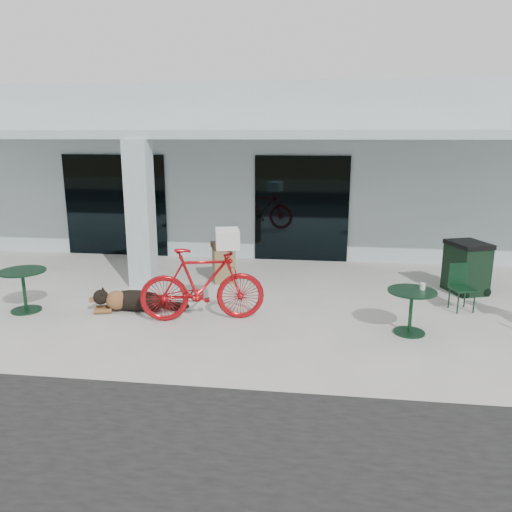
# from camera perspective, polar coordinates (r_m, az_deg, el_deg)

# --- Properties ---
(ground) EXTENTS (80.00, 80.00, 0.00)m
(ground) POSITION_cam_1_polar(r_m,az_deg,el_deg) (8.72, -8.41, -8.07)
(ground) COLOR beige
(ground) RESTS_ON ground
(building) EXTENTS (22.00, 7.00, 4.50)m
(building) POSITION_cam_1_polar(r_m,az_deg,el_deg) (16.47, -0.57, 10.38)
(building) COLOR silver
(building) RESTS_ON ground
(storefront_glass_left) EXTENTS (2.80, 0.06, 2.70)m
(storefront_glass_left) POSITION_cam_1_polar(r_m,az_deg,el_deg) (14.01, -15.77, 5.57)
(storefront_glass_left) COLOR black
(storefront_glass_left) RESTS_ON ground
(storefront_glass_right) EXTENTS (2.40, 0.06, 2.70)m
(storefront_glass_right) POSITION_cam_1_polar(r_m,az_deg,el_deg) (12.90, 5.21, 5.37)
(storefront_glass_right) COLOR black
(storefront_glass_right) RESTS_ON ground
(column) EXTENTS (0.50, 0.50, 3.12)m
(column) POSITION_cam_1_polar(r_m,az_deg,el_deg) (10.89, -13.05, 4.63)
(column) COLOR silver
(column) RESTS_ON ground
(overhang) EXTENTS (22.00, 2.80, 0.18)m
(overhang) POSITION_cam_1_polar(r_m,az_deg,el_deg) (11.60, -4.05, 13.67)
(overhang) COLOR silver
(overhang) RESTS_ON column
(bicycle) EXTENTS (2.27, 1.11, 1.31)m
(bicycle) POSITION_cam_1_polar(r_m,az_deg,el_deg) (8.80, -6.15, -3.26)
(bicycle) COLOR #A90D13
(bicycle) RESTS_ON ground
(laundry_basket) EXTENTS (0.51, 0.61, 0.32)m
(laundry_basket) POSITION_cam_1_polar(r_m,az_deg,el_deg) (8.61, -3.30, 2.01)
(laundry_basket) COLOR white
(laundry_basket) RESTS_ON bicycle
(dog) EXTENTS (1.42, 0.81, 0.45)m
(dog) POSITION_cam_1_polar(r_m,az_deg,el_deg) (9.61, -13.64, -4.82)
(dog) COLOR black
(dog) RESTS_ON ground
(cup_near_dog) EXTENTS (0.10, 0.10, 0.10)m
(cup_near_dog) POSITION_cam_1_polar(r_m,az_deg,el_deg) (10.05, -14.90, -5.09)
(cup_near_dog) COLOR white
(cup_near_dog) RESTS_ON ground
(cafe_table_near) EXTENTS (0.90, 0.90, 0.79)m
(cafe_table_near) POSITION_cam_1_polar(r_m,az_deg,el_deg) (10.22, -24.97, -3.63)
(cafe_table_near) COLOR #133620
(cafe_table_near) RESTS_ON ground
(cafe_table_far) EXTENTS (0.97, 0.97, 0.74)m
(cafe_table_far) POSITION_cam_1_polar(r_m,az_deg,el_deg) (8.65, 17.25, -6.13)
(cafe_table_far) COLOR #133620
(cafe_table_far) RESTS_ON ground
(cafe_chair_far_a) EXTENTS (0.50, 0.52, 0.87)m
(cafe_chair_far_a) POSITION_cam_1_polar(r_m,az_deg,el_deg) (10.05, 22.54, -3.42)
(cafe_chair_far_a) COLOR #133620
(cafe_chair_far_a) RESTS_ON ground
(cup_on_table) EXTENTS (0.10, 0.10, 0.11)m
(cup_on_table) POSITION_cam_1_polar(r_m,az_deg,el_deg) (8.60, 18.51, -3.32)
(cup_on_table) COLOR white
(cup_on_table) RESTS_ON cafe_table_far
(trash_receptacle) EXTENTS (0.66, 0.66, 0.89)m
(trash_receptacle) POSITION_cam_1_polar(r_m,az_deg,el_deg) (11.14, -3.71, -0.71)
(trash_receptacle) COLOR brown
(trash_receptacle) RESTS_ON ground
(wheeled_bin) EXTENTS (0.91, 1.02, 1.07)m
(wheeled_bin) POSITION_cam_1_polar(r_m,az_deg,el_deg) (11.23, 22.92, -1.19)
(wheeled_bin) COLOR black
(wheeled_bin) RESTS_ON ground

